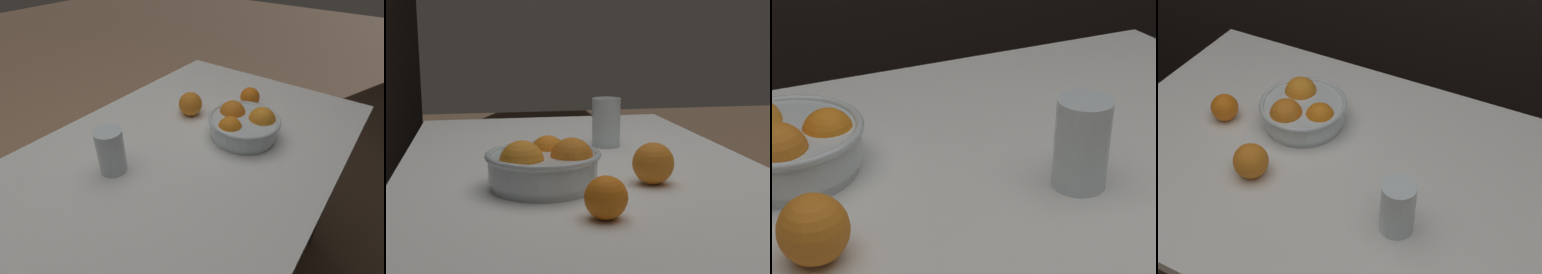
# 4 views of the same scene
# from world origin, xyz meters

# --- Properties ---
(dining_table) EXTENTS (1.31, 0.80, 0.78)m
(dining_table) POSITION_xyz_m (0.00, 0.00, 0.69)
(dining_table) COLOR white
(dining_table) RESTS_ON ground_plane
(fruit_bowl) EXTENTS (0.22, 0.22, 0.10)m
(fruit_bowl) POSITION_xyz_m (-0.20, 0.10, 0.82)
(fruit_bowl) COLOR silver
(fruit_bowl) RESTS_ON dining_table
(juice_glass) EXTENTS (0.07, 0.07, 0.13)m
(juice_glass) POSITION_xyz_m (0.15, -0.10, 0.83)
(juice_glass) COLOR #F4A314
(juice_glass) RESTS_ON dining_table
(orange_loose_front) EXTENTS (0.08, 0.08, 0.08)m
(orange_loose_front) POSITION_xyz_m (-0.21, -0.11, 0.82)
(orange_loose_front) COLOR orange
(orange_loose_front) RESTS_ON dining_table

